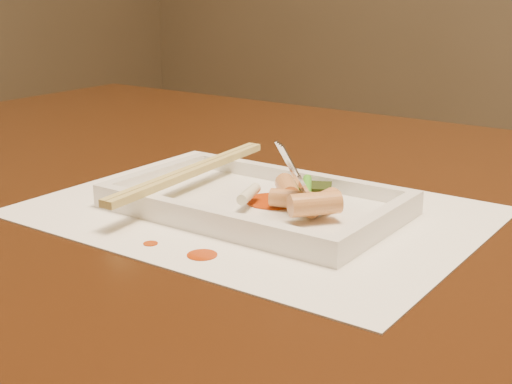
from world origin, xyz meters
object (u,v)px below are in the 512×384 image
Objects in this scene: plate_base at (256,206)px; fork at (334,129)px; table at (275,284)px; chopstick_a at (188,171)px; placemat at (256,211)px.

plate_base is 1.86× the size of fork.
fork reaches higher than table.
chopstick_a is 1.77× the size of fork.
chopstick_a is at bearing -173.25° from fork.
fork is at bearing 6.75° from chopstick_a.
plate_base is at bearing 0.00° from chopstick_a.
plate_base reaches higher than table.
table is 0.12m from placemat.
plate_base reaches higher than placemat.
table is at bearing 108.14° from placemat.
fork is (0.09, -0.05, 0.18)m from table.
table is at bearing 153.34° from fork.
placemat reaches higher than table.
chopstick_a reaches higher than table.
placemat is 1.61× the size of chopstick_a.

